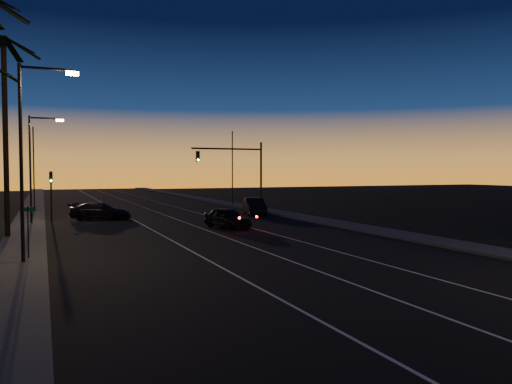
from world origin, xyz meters
name	(u,v)px	position (x,y,z in m)	size (l,w,h in m)	color
road	(196,229)	(0.00, 30.00, 0.01)	(20.00, 170.00, 0.01)	black
sidewalk_left	(25,237)	(-11.20, 30.00, 0.08)	(2.40, 170.00, 0.16)	#333331
sidewalk_right	(330,222)	(11.20, 30.00, 0.08)	(2.40, 170.00, 0.16)	#333331
lane_stripe_left	(155,231)	(-3.00, 30.00, 0.02)	(0.12, 160.00, 0.01)	silver
lane_stripe_mid	(203,229)	(0.50, 30.00, 0.02)	(0.12, 160.00, 0.01)	silver
lane_stripe_right	(248,227)	(4.00, 30.00, 0.02)	(0.12, 160.00, 0.01)	silver
palm_far	(5,116)	(-12.20, 30.00, 7.61)	(4.25, 4.16, 12.53)	black
streetlight_left_near	(28,147)	(-10.70, 20.00, 5.32)	(2.55, 0.26, 9.00)	black
streetlight_left_far	(35,160)	(-10.69, 38.00, 5.06)	(2.55, 0.26, 8.50)	black
street_sign	(28,226)	(-10.80, 21.00, 1.66)	(0.70, 0.06, 2.60)	black
signal_mast	(238,165)	(7.14, 39.99, 4.78)	(7.10, 0.41, 7.00)	black
signal_post	(51,187)	(-9.50, 39.98, 2.89)	(0.28, 0.37, 4.20)	black
far_pole_left	(34,168)	(-11.00, 55.00, 4.50)	(0.14, 0.14, 9.00)	black
far_pole_right	(232,168)	(11.00, 52.00, 4.50)	(0.14, 0.14, 9.00)	black
lead_car	(227,218)	(2.35, 29.96, 0.76)	(2.83, 5.15, 1.49)	black
right_car	(254,207)	(8.41, 39.10, 0.81)	(2.81, 5.13, 1.60)	black
cross_car	(101,211)	(-5.58, 39.93, 0.76)	(5.53, 3.90, 1.49)	black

